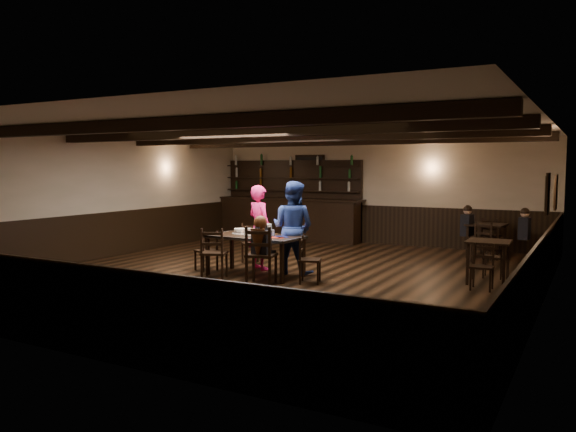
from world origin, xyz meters
The scene contains 25 objects.
ground centered at (0.00, 0.00, 0.00)m, with size 10.00×10.00×0.00m, color black.
room_shell centered at (0.01, 0.04, 1.75)m, with size 9.02×10.02×2.71m.
dining_table centered at (-0.37, -0.32, 0.68)m, with size 1.78×0.94×0.75m.
chair_near_left centered at (-0.84, -0.97, 0.54)m, with size 0.56×0.55×0.93m.
chair_near_right centered at (0.16, -1.01, 0.59)m, with size 0.57×0.56×1.02m.
chair_end_left centered at (-1.42, -0.36, 0.45)m, with size 0.45×0.46×0.78m.
chair_end_right centered at (0.76, -0.44, 0.47)m, with size 0.47×0.48×0.81m.
chair_far_pushed centered at (-1.18, 0.81, 0.49)m, with size 0.54×0.54×0.84m.
woman_pink centered at (-0.64, 0.28, 0.83)m, with size 0.60×0.40×1.66m, color #FF135E.
man_blue centered at (0.15, 0.20, 0.87)m, with size 0.85×0.66×1.75m, color navy.
seated_person centered at (0.14, -0.94, 0.80)m, with size 0.31×0.46×0.75m.
cake centered at (-0.75, -0.22, 0.80)m, with size 0.31×0.31×0.10m.
plate_stack_a centered at (-0.46, -0.42, 0.82)m, with size 0.15×0.15×0.14m, color white.
plate_stack_b centered at (-0.12, -0.31, 0.87)m, with size 0.19×0.19×0.23m, color white.
tea_light centered at (-0.31, -0.18, 0.78)m, with size 0.05×0.05×0.06m.
salt_shaker centered at (-0.03, -0.41, 0.80)m, with size 0.04×0.04×0.09m, color silver.
pepper_shaker centered at (0.00, -0.37, 0.80)m, with size 0.03×0.03×0.09m, color #A5A8AD.
drink_glass centered at (-0.05, -0.22, 0.81)m, with size 0.07×0.07×0.11m, color silver.
menu_red centered at (0.13, -0.40, 0.75)m, with size 0.29×0.20×0.00m, color #A02111.
menu_blue centered at (0.16, -0.27, 0.75)m, with size 0.29×0.20×0.00m, color #101650.
bar_counter centered at (-2.46, 4.72, 0.73)m, with size 4.47×0.70×2.20m.
back_table_a centered at (3.54, 1.03, 0.64)m, with size 0.73×0.73×0.75m.
back_table_b centered at (3.01, 4.00, 0.65)m, with size 0.85×0.85×0.75m.
bg_patron_left centered at (2.61, 3.89, 0.81)m, with size 0.25×0.36×0.69m.
bg_patron_right centered at (3.81, 3.83, 0.80)m, with size 0.23×0.35×0.68m.
Camera 1 is at (5.13, -9.03, 2.01)m, focal length 35.00 mm.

